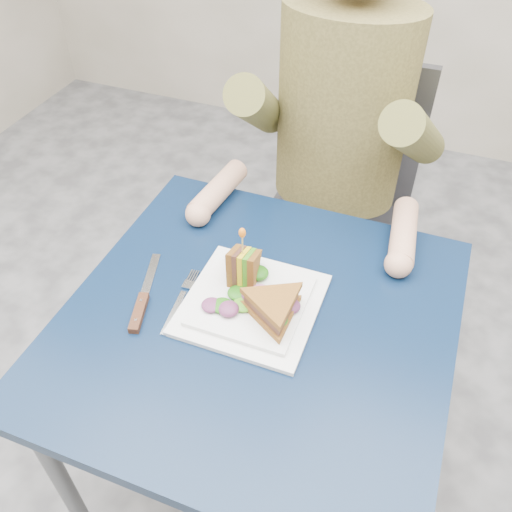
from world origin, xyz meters
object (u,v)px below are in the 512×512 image
at_px(table, 257,343).
at_px(diner, 343,96).
at_px(chair, 339,193).
at_px(knife, 141,305).
at_px(sandwich_flat, 274,307).
at_px(plate, 252,303).
at_px(sandwich_upright, 243,267).
at_px(fork, 179,302).

height_order(table, diner, diner).
xyz_separation_m(chair, knife, (-0.23, -0.77, 0.20)).
bearing_deg(knife, sandwich_flat, 12.43).
distance_m(table, knife, 0.25).
relative_size(plate, sandwich_flat, 1.34).
bearing_deg(plate, sandwich_flat, -24.44).
xyz_separation_m(sandwich_upright, fork, (-0.10, -0.09, -0.05)).
relative_size(chair, diner, 1.25).
relative_size(chair, fork, 5.18).
distance_m(chair, plate, 0.71).
relative_size(diner, plate, 2.87).
xyz_separation_m(diner, knife, (-0.23, -0.65, -0.18)).
bearing_deg(sandwich_flat, diner, 93.21).
bearing_deg(sandwich_flat, sandwich_upright, 142.45).
height_order(sandwich_flat, knife, sandwich_flat).
bearing_deg(knife, plate, 21.91).
height_order(chair, fork, chair).
bearing_deg(fork, diner, 75.45).
xyz_separation_m(table, fork, (-0.16, -0.02, 0.08)).
distance_m(diner, fork, 0.66).
distance_m(sandwich_flat, fork, 0.20).
bearing_deg(chair, diner, -90.00).
bearing_deg(fork, table, 7.60).
height_order(table, chair, chair).
bearing_deg(table, plate, 131.44).
xyz_separation_m(chair, diner, (-0.00, -0.11, 0.37)).
xyz_separation_m(diner, sandwich_flat, (0.03, -0.60, -0.14)).
distance_m(sandwich_flat, sandwich_upright, 0.12).
distance_m(diner, plate, 0.60).
relative_size(table, sandwich_flat, 3.87).
bearing_deg(plate, sandwich_upright, 128.70).
distance_m(sandwich_upright, knife, 0.22).
bearing_deg(sandwich_upright, sandwich_flat, -37.55).
bearing_deg(diner, fork, -104.55).
relative_size(plate, fork, 1.45).
xyz_separation_m(table, plate, (-0.02, 0.02, 0.09)).
xyz_separation_m(chair, sandwich_flat, (0.03, -0.71, 0.23)).
bearing_deg(sandwich_upright, fork, -138.53).
xyz_separation_m(sandwich_flat, knife, (-0.26, -0.06, -0.04)).
bearing_deg(knife, chair, 73.58).
relative_size(sandwich_flat, knife, 0.89).
relative_size(fork, knife, 0.83).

